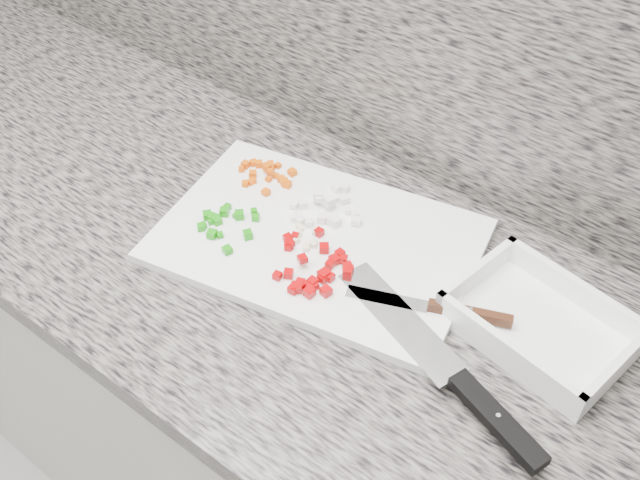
{
  "coord_description": "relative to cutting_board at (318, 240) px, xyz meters",
  "views": [
    {
      "loc": [
        0.54,
        0.85,
        1.69
      ],
      "look_at": [
        0.07,
        1.47,
        0.94
      ],
      "focal_mm": 40.0,
      "sensor_mm": 36.0,
      "label": 1
    }
  ],
  "objects": [
    {
      "name": "countertop",
      "position": [
        -0.05,
        -0.05,
        -0.03
      ],
      "size": [
        3.96,
        0.64,
        0.04
      ],
      "primitive_type": "cube",
      "color": "slate",
      "rests_on": "cabinet"
    },
    {
      "name": "cabinet",
      "position": [
        -0.05,
        -0.05,
        -0.48
      ],
      "size": [
        3.92,
        0.62,
        0.86
      ],
      "primitive_type": "cube",
      "color": "silver",
      "rests_on": "ground"
    },
    {
      "name": "green_pepper_pile",
      "position": [
        -0.13,
        -0.07,
        0.01
      ],
      "size": [
        0.1,
        0.11,
        0.01
      ],
      "color": "#178C0C",
      "rests_on": "cutting_board"
    },
    {
      "name": "chef_knife",
      "position": [
        0.31,
        -0.11,
        0.01
      ],
      "size": [
        0.38,
        0.17,
        0.02
      ],
      "rotation": [
        0.0,
        0.0,
        -0.34
      ],
      "color": "silver",
      "rests_on": "cutting_board"
    },
    {
      "name": "onion_pile",
      "position": [
        -0.03,
        0.06,
        0.02
      ],
      "size": [
        0.12,
        0.12,
        0.03
      ],
      "color": "white",
      "rests_on": "cutting_board"
    },
    {
      "name": "garlic_pile",
      "position": [
        -0.01,
        -0.01,
        0.01
      ],
      "size": [
        0.05,
        0.05,
        0.01
      ],
      "color": "beige",
      "rests_on": "cutting_board"
    },
    {
      "name": "cutting_board",
      "position": [
        0.0,
        0.0,
        0.0
      ],
      "size": [
        0.54,
        0.41,
        0.02
      ],
      "primitive_type": "cube",
      "rotation": [
        0.0,
        0.0,
        0.19
      ],
      "color": "white",
      "rests_on": "countertop"
    },
    {
      "name": "carrot_pile",
      "position": [
        -0.16,
        0.07,
        0.01
      ],
      "size": [
        0.1,
        0.09,
        0.02
      ],
      "color": "#D95104",
      "rests_on": "cutting_board"
    },
    {
      "name": "red_pepper_pile",
      "position": [
        0.04,
        -0.06,
        0.02
      ],
      "size": [
        0.13,
        0.13,
        0.02
      ],
      "color": "#AB0205",
      "rests_on": "cutting_board"
    },
    {
      "name": "paring_knife",
      "position": [
        0.24,
        -0.01,
        0.01
      ],
      "size": [
        0.23,
        0.1,
        0.02
      ],
      "rotation": [
        0.0,
        0.0,
        0.38
      ],
      "color": "silver",
      "rests_on": "cutting_board"
    },
    {
      "name": "tray",
      "position": [
        0.35,
        0.05,
        0.01
      ],
      "size": [
        0.27,
        0.21,
        0.05
      ],
      "rotation": [
        0.0,
        0.0,
        -0.18
      ],
      "color": "white",
      "rests_on": "countertop"
    }
  ]
}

